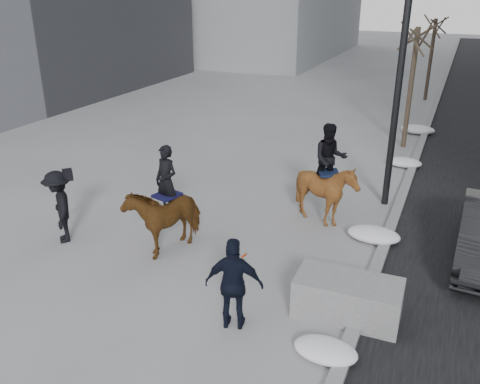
% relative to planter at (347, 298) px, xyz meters
% --- Properties ---
extents(ground, '(120.00, 120.00, 0.00)m').
position_rel_planter_xyz_m(ground, '(-2.76, 0.20, -0.38)').
color(ground, gray).
rests_on(ground, ground).
extents(curb, '(0.25, 90.00, 0.12)m').
position_rel_planter_xyz_m(curb, '(0.24, 10.20, -0.32)').
color(curb, gray).
rests_on(curb, ground).
extents(planter, '(1.93, 1.00, 0.76)m').
position_rel_planter_xyz_m(planter, '(0.00, 0.00, 0.00)').
color(planter, gray).
rests_on(planter, ground).
extents(tree_near, '(1.20, 1.20, 4.79)m').
position_rel_planter_xyz_m(tree_near, '(-0.36, 11.29, 2.01)').
color(tree_near, '#3D3024').
rests_on(tree_near, ground).
extents(tree_far, '(1.20, 1.20, 4.51)m').
position_rel_planter_xyz_m(tree_far, '(-0.36, 20.24, 1.88)').
color(tree_far, '#34281E').
rests_on(tree_far, ground).
extents(mounted_left, '(1.31, 2.03, 2.42)m').
position_rel_planter_xyz_m(mounted_left, '(-4.46, 1.00, 0.52)').
color(mounted_left, '#4A240E').
rests_on(mounted_left, ground).
extents(mounted_right, '(1.86, 1.95, 2.58)m').
position_rel_planter_xyz_m(mounted_right, '(-1.40, 3.70, 0.66)').
color(mounted_right, '#532810').
rests_on(mounted_right, ground).
extents(feeder, '(1.10, 0.98, 1.75)m').
position_rel_planter_xyz_m(feeder, '(-1.78, -1.11, 0.50)').
color(feeder, black).
rests_on(feeder, ground).
extents(camera_crew, '(1.27, 1.26, 1.75)m').
position_rel_planter_xyz_m(camera_crew, '(-6.87, 0.25, 0.51)').
color(camera_crew, black).
rests_on(camera_crew, ground).
extents(lamppost, '(0.25, 0.80, 9.09)m').
position_rel_planter_xyz_m(lamppost, '(-0.16, 5.56, 4.61)').
color(lamppost, black).
rests_on(lamppost, ground).
extents(snow_piles, '(1.34, 15.38, 0.34)m').
position_rel_planter_xyz_m(snow_piles, '(-0.06, 7.10, -0.23)').
color(snow_piles, white).
rests_on(snow_piles, ground).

